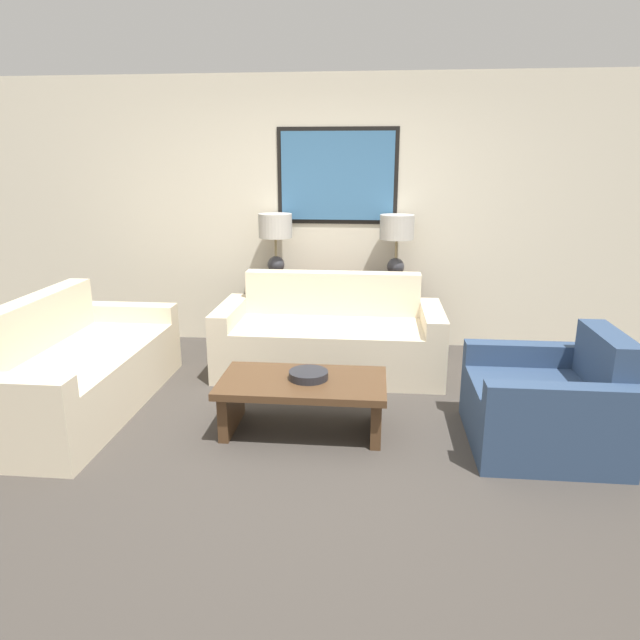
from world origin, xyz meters
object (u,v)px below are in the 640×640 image
object	(u,v)px
decorative_bowl	(308,375)
armchair_near_back_wall	(547,406)
couch_by_side	(74,372)
table_lamp_left	(275,233)
couch_by_back_wall	(330,339)
console_table	(335,313)
coffee_table	(303,393)
table_lamp_right	(397,234)

from	to	relation	value
decorative_bowl	armchair_near_back_wall	bearing A→B (deg)	-2.40
decorative_bowl	armchair_near_back_wall	xyz separation A→B (m)	(1.60, -0.07, -0.13)
couch_by_side	decorative_bowl	xyz separation A→B (m)	(1.82, -0.19, 0.12)
table_lamp_left	couch_by_back_wall	xyz separation A→B (m)	(0.59, -0.63, -0.87)
console_table	coffee_table	bearing A→B (deg)	-92.80
decorative_bowl	coffee_table	bearing A→B (deg)	-153.06
table_lamp_right	couch_by_back_wall	xyz separation A→B (m)	(-0.59, -0.63, -0.87)
couch_by_back_wall	decorative_bowl	distance (m)	1.21
couch_by_side	coffee_table	distance (m)	1.80
table_lamp_right	couch_by_back_wall	size ratio (longest dim) A/B	0.31
couch_by_back_wall	armchair_near_back_wall	xyz separation A→B (m)	(1.55, -1.27, -0.02)
table_lamp_left	decorative_bowl	distance (m)	2.06
table_lamp_left	coffee_table	distance (m)	2.11
coffee_table	decorative_bowl	xyz separation A→B (m)	(0.04, 0.02, 0.13)
console_table	coffee_table	xyz separation A→B (m)	(-0.09, -1.86, -0.09)
decorative_bowl	table_lamp_right	bearing A→B (deg)	70.78
console_table	decorative_bowl	bearing A→B (deg)	-91.63
table_lamp_left	armchair_near_back_wall	bearing A→B (deg)	-41.67
table_lamp_right	couch_by_side	distance (m)	3.09
console_table	table_lamp_right	bearing A→B (deg)	0.00
table_lamp_left	console_table	bearing A→B (deg)	0.00
table_lamp_right	coffee_table	bearing A→B (deg)	-110.09
coffee_table	armchair_near_back_wall	distance (m)	1.64
table_lamp_left	coffee_table	xyz separation A→B (m)	(0.50, -1.86, -0.88)
table_lamp_right	couch_by_back_wall	distance (m)	1.23
coffee_table	table_lamp_right	bearing A→B (deg)	69.91
couch_by_back_wall	coffee_table	bearing A→B (deg)	-94.25
console_table	couch_by_side	size ratio (longest dim) A/B	0.82
console_table	table_lamp_left	distance (m)	0.99
console_table	table_lamp_right	distance (m)	0.99
table_lamp_left	decorative_bowl	bearing A→B (deg)	-73.72
table_lamp_right	armchair_near_back_wall	size ratio (longest dim) A/B	0.65
table_lamp_left	table_lamp_right	world-z (taller)	same
couch_by_back_wall	couch_by_side	distance (m)	2.13
couch_by_side	decorative_bowl	bearing A→B (deg)	-5.98
table_lamp_left	table_lamp_right	distance (m)	1.18
couch_by_side	coffee_table	bearing A→B (deg)	-6.73
table_lamp_left	couch_by_back_wall	bearing A→B (deg)	-47.15
couch_by_back_wall	armchair_near_back_wall	distance (m)	2.00
table_lamp_right	couch_by_side	world-z (taller)	table_lamp_right
couch_by_back_wall	table_lamp_right	bearing A→B (deg)	47.15
coffee_table	armchair_near_back_wall	xyz separation A→B (m)	(1.64, -0.05, -0.01)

